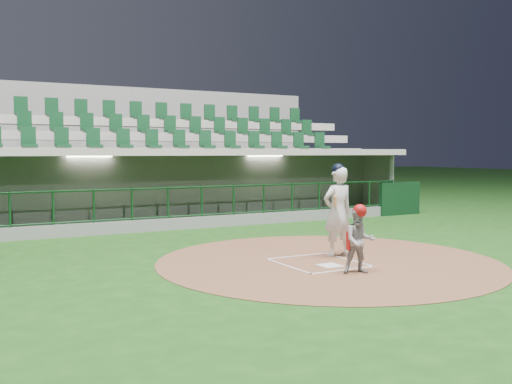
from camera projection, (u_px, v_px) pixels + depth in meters
ground at (310, 261)px, 12.05m from camera, size 120.00×120.00×0.00m
dirt_circle at (328, 261)px, 12.01m from camera, size 7.20×7.20×0.01m
home_plate at (330, 266)px, 11.43m from camera, size 0.43×0.43×0.02m
batter_box_chalk at (318, 263)px, 11.79m from camera, size 1.55×1.80×0.01m
dugout_structure at (183, 193)px, 18.94m from camera, size 16.40×3.70×3.00m
seating_deck at (151, 175)px, 21.55m from camera, size 17.00×6.72×5.15m
batter at (338, 210)px, 12.45m from camera, size 0.90×0.88×2.05m
catcher at (359, 239)px, 10.73m from camera, size 0.73×0.66×1.31m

